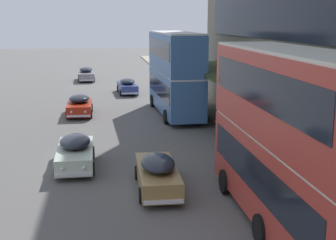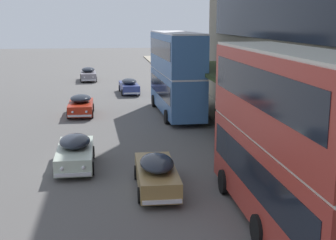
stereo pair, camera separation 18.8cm
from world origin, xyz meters
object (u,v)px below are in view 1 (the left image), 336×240
Objects in this scene: sedan_oncoming_rear at (157,173)px; transit_bus_kerbside_front at (175,71)px; transit_bus_kerbside_rear at (292,137)px; sedan_trailing_near at (80,105)px; sedan_oncoming_front at (127,86)px; sedan_second_mid at (86,74)px; sedan_lead_mid at (75,152)px.

transit_bus_kerbside_front is at bearing 78.47° from sedan_oncoming_rear.
sedan_oncoming_rear is (-3.92, 4.52, -2.56)m from transit_bus_kerbside_rear.
sedan_trailing_near is 11.03m from sedan_oncoming_front.
sedan_second_mid is (-0.07, 20.82, 0.03)m from sedan_trailing_near.
sedan_second_mid is at bearing 90.20° from sedan_trailing_near.
transit_bus_kerbside_front reaches higher than sedan_trailing_near.
transit_bus_kerbside_front is 2.10× the size of sedan_oncoming_front.
sedan_oncoming_front is (-3.63, 31.50, -2.57)m from transit_bus_kerbside_rear.
sedan_second_mid is (-0.40, 33.82, 0.03)m from sedan_lead_mid.
sedan_lead_mid reaches higher than sedan_oncoming_front.
sedan_oncoming_front is (3.88, 23.20, -0.01)m from sedan_lead_mid.
sedan_oncoming_front is (4.21, 10.20, -0.01)m from sedan_trailing_near.
sedan_lead_mid is 23.53m from sedan_oncoming_front.
transit_bus_kerbside_rear is 42.93m from sedan_second_mid.
sedan_lead_mid is at bearing -99.50° from sedan_oncoming_front.
sedan_second_mid is at bearing 111.96° from sedan_oncoming_front.
transit_bus_kerbside_front reaches higher than transit_bus_kerbside_rear.
transit_bus_kerbside_front is at bearing 60.66° from sedan_lead_mid.
transit_bus_kerbside_rear is 22.84m from sedan_trailing_near.
transit_bus_kerbside_rear is 31.81m from sedan_oncoming_front.
transit_bus_kerbside_rear is 2.54× the size of sedan_trailing_near.
sedan_lead_mid is 13.01m from sedan_trailing_near.
sedan_trailing_near is 17.23m from sedan_oncoming_rear.
sedan_trailing_near is at bearing 91.43° from sedan_lead_mid.
sedan_second_mid is 11.45m from sedan_oncoming_front.
transit_bus_kerbside_rear is at bearing -49.08° from sedan_oncoming_rear.
transit_bus_kerbside_rear is 2.26× the size of sedan_second_mid.
sedan_second_mid reaches higher than sedan_oncoming_rear.
sedan_second_mid reaches higher than sedan_oncoming_front.
sedan_lead_mid is 1.08× the size of sedan_trailing_near.
sedan_second_mid is (-7.91, 42.12, -2.54)m from transit_bus_kerbside_rear.
sedan_trailing_near is 0.92× the size of sedan_oncoming_rear.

